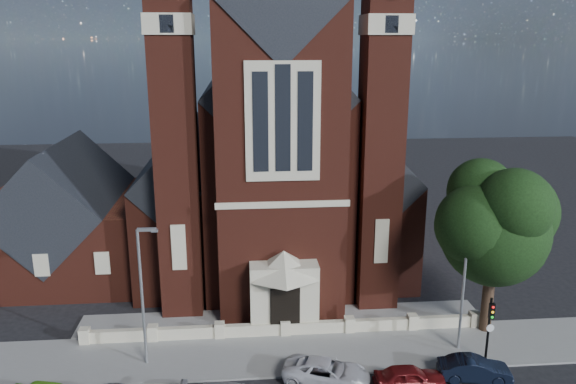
% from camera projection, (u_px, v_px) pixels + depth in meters
% --- Properties ---
extents(ground, '(120.00, 120.00, 0.00)m').
position_uv_depth(ground, '(276.00, 279.00, 42.75)').
color(ground, black).
rests_on(ground, ground).
extents(pavement_strip, '(60.00, 5.00, 0.12)m').
position_uv_depth(pavement_strip, '(288.00, 353.00, 32.66)').
color(pavement_strip, gray).
rests_on(pavement_strip, ground).
extents(forecourt_paving, '(26.00, 3.00, 0.14)m').
position_uv_depth(forecourt_paving, '(283.00, 320.00, 36.50)').
color(forecourt_paving, gray).
rests_on(forecourt_paving, ground).
extents(forecourt_wall, '(24.00, 0.40, 0.90)m').
position_uv_depth(forecourt_wall, '(285.00, 336.00, 34.58)').
color(forecourt_wall, beige).
rests_on(forecourt_wall, ground).
extents(church, '(20.01, 34.90, 29.20)m').
position_uv_depth(church, '(269.00, 153.00, 48.22)').
color(church, '#552116').
rests_on(church, ground).
extents(parish_hall, '(12.00, 12.20, 10.24)m').
position_uv_depth(parish_hall, '(66.00, 222.00, 43.24)').
color(parish_hall, '#552116').
rests_on(parish_hall, ground).
extents(street_tree, '(6.40, 6.60, 10.70)m').
position_uv_depth(street_tree, '(499.00, 227.00, 33.03)').
color(street_tree, black).
rests_on(street_tree, ground).
extents(street_lamp_left, '(1.16, 0.22, 8.09)m').
position_uv_depth(street_lamp_left, '(143.00, 289.00, 30.31)').
color(street_lamp_left, gray).
rests_on(street_lamp_left, ground).
extents(street_lamp_right, '(1.16, 0.22, 8.09)m').
position_uv_depth(street_lamp_right, '(466.00, 277.00, 31.81)').
color(street_lamp_right, gray).
rests_on(street_lamp_right, ground).
extents(traffic_signal, '(0.28, 0.42, 4.00)m').
position_uv_depth(traffic_signal, '(490.00, 322.00, 30.90)').
color(traffic_signal, black).
rests_on(traffic_signal, ground).
extents(car_white_suv, '(5.07, 3.55, 1.28)m').
position_uv_depth(car_white_suv, '(327.00, 372.00, 29.66)').
color(car_white_suv, silver).
rests_on(car_white_suv, ground).
extents(car_dark_red, '(3.76, 1.52, 1.28)m').
position_uv_depth(car_dark_red, '(410.00, 378.00, 29.18)').
color(car_dark_red, '#601012').
rests_on(car_dark_red, ground).
extents(car_navy, '(3.98, 1.92, 1.26)m').
position_uv_depth(car_navy, '(475.00, 369.00, 29.95)').
color(car_navy, black).
rests_on(car_navy, ground).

